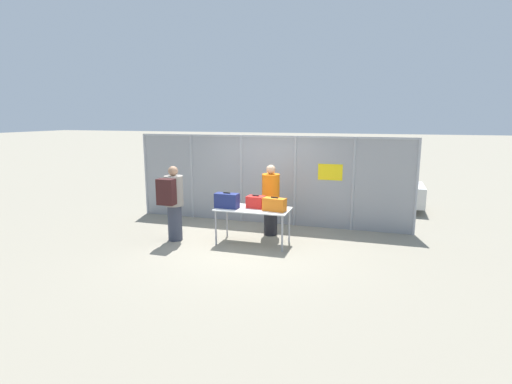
# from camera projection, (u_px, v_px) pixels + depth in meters

# --- Properties ---
(ground_plane) EXTENTS (120.00, 120.00, 0.00)m
(ground_plane) POSITION_uv_depth(u_px,v_px,m) (245.00, 244.00, 8.84)
(ground_plane) COLOR gray
(fence_section) EXTENTS (7.30, 0.07, 2.30)m
(fence_section) POSITION_uv_depth(u_px,v_px,m) (268.00, 178.00, 10.35)
(fence_section) COLOR #9EA0A5
(fence_section) RESTS_ON ground_plane
(inspection_table) EXTENTS (1.61, 0.79, 0.80)m
(inspection_table) POSITION_uv_depth(u_px,v_px,m) (253.00, 211.00, 8.73)
(inspection_table) COLOR silver
(inspection_table) RESTS_ON ground_plane
(suitcase_navy) EXTENTS (0.53, 0.28, 0.35)m
(suitcase_navy) POSITION_uv_depth(u_px,v_px,m) (227.00, 201.00, 8.75)
(suitcase_navy) COLOR navy
(suitcase_navy) RESTS_ON inspection_table
(suitcase_red) EXTENTS (0.39, 0.30, 0.28)m
(suitcase_red) POSITION_uv_depth(u_px,v_px,m) (256.00, 202.00, 8.78)
(suitcase_red) COLOR red
(suitcase_red) RESTS_ON inspection_table
(suitcase_orange) EXTENTS (0.51, 0.29, 0.30)m
(suitcase_orange) POSITION_uv_depth(u_px,v_px,m) (274.00, 204.00, 8.47)
(suitcase_orange) COLOR orange
(suitcase_orange) RESTS_ON inspection_table
(traveler_hooded) EXTENTS (0.42, 0.65, 1.70)m
(traveler_hooded) POSITION_uv_depth(u_px,v_px,m) (173.00, 200.00, 8.90)
(traveler_hooded) COLOR #383D4C
(traveler_hooded) RESTS_ON ground_plane
(security_worker_near) EXTENTS (0.41, 0.41, 1.68)m
(security_worker_near) POSITION_uv_depth(u_px,v_px,m) (271.00, 199.00, 9.38)
(security_worker_near) COLOR black
(security_worker_near) RESTS_ON ground_plane
(utility_trailer) EXTENTS (3.69, 2.30, 0.78)m
(utility_trailer) POSITION_uv_depth(u_px,v_px,m) (372.00, 193.00, 12.24)
(utility_trailer) COLOR silver
(utility_trailer) RESTS_ON ground_plane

